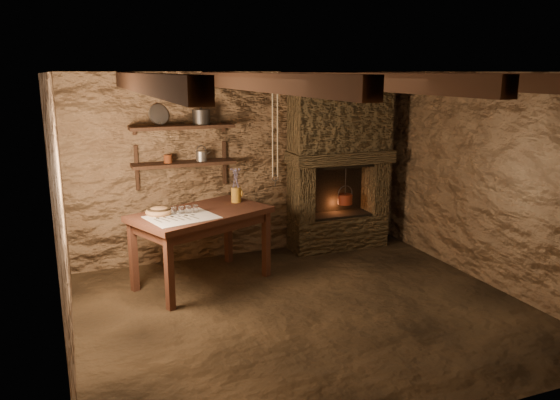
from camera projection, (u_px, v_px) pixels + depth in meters
name	position (u px, v px, depth m)	size (l,w,h in m)	color
floor	(307.00, 311.00, 5.61)	(4.50, 4.50, 0.00)	black
back_wall	(246.00, 165.00, 7.15)	(4.50, 0.04, 2.40)	#4E3724
front_wall	(436.00, 263.00, 3.52)	(4.50, 0.04, 2.40)	#4E3724
left_wall	(62.00, 220.00, 4.54)	(0.04, 4.00, 2.40)	#4E3724
right_wall	(491.00, 181.00, 6.13)	(0.04, 4.00, 2.40)	#4E3724
ceiling	(310.00, 72.00, 5.06)	(4.50, 4.00, 0.04)	black
beam_far_left	(146.00, 83.00, 4.55)	(0.14, 3.95, 0.16)	black
beam_mid_left	(259.00, 82.00, 4.90)	(0.14, 3.95, 0.16)	black
beam_mid_right	(357.00, 81.00, 5.26)	(0.14, 3.95, 0.16)	black
beam_far_right	(443.00, 81.00, 5.61)	(0.14, 3.95, 0.16)	black
shelf_lower	(184.00, 164.00, 6.68)	(1.25, 0.30, 0.04)	black
shelf_upper	(182.00, 127.00, 6.57)	(1.25, 0.30, 0.04)	black
hearth	(339.00, 160.00, 7.37)	(1.43, 0.51, 2.30)	#312718
work_table	(202.00, 245.00, 6.25)	(1.73, 1.39, 0.86)	#381D13
linen_cloth	(182.00, 217.00, 5.89)	(0.70, 0.56, 0.01)	silver
pewter_cutlery_row	(182.00, 217.00, 5.87)	(0.58, 0.22, 0.01)	gray
drinking_glasses	(181.00, 210.00, 6.01)	(0.22, 0.07, 0.09)	white
stoneware_jug	(236.00, 188.00, 6.55)	(0.14, 0.13, 0.42)	#A5711F
wooden_bowl	(159.00, 212.00, 6.00)	(0.30, 0.30, 0.11)	olive
iron_stockpot	(201.00, 118.00, 6.64)	(0.21, 0.21, 0.16)	#2A2725
tin_pan	(158.00, 115.00, 6.54)	(0.25, 0.25, 0.03)	#9F9F9A
small_kettle	(201.00, 156.00, 6.74)	(0.18, 0.13, 0.19)	#9F9F9A
rusty_tin	(168.00, 159.00, 6.60)	(0.10, 0.10, 0.10)	#5F2813
red_pot	(345.00, 198.00, 7.48)	(0.26, 0.26, 0.54)	maroon
hanging_ropes	(275.00, 126.00, 6.17)	(0.08, 0.08, 1.20)	#C2AF89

